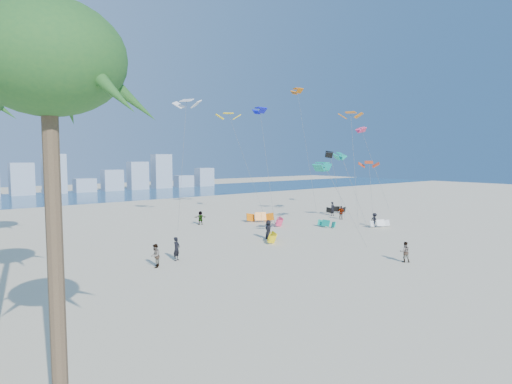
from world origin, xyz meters
TOP-DOWN VIEW (x-y plane):
  - ground at (0.00, 0.00)m, footprint 220.00×220.00m
  - ocean at (0.00, 72.00)m, footprint 220.00×220.00m
  - kitesurfer_near at (-7.03, 13.13)m, footprint 0.78×0.70m
  - kitesurfer_mid at (5.95, 2.01)m, footprint 0.94×0.93m
  - kitesurfers_far at (7.85, 18.15)m, footprint 31.20×15.47m
  - grounded_kites at (12.48, 19.62)m, footprint 23.20×13.57m
  - flying_kites at (14.51, 23.72)m, footprint 30.25×28.65m
  - distant_skyline at (-1.19, 82.00)m, footprint 85.00×3.00m

SIDE VIEW (x-z plane):
  - ground at x=0.00m, z-range 0.00..0.00m
  - ocean at x=0.00m, z-range 0.01..0.01m
  - grounded_kites at x=12.48m, z-range -0.09..0.99m
  - kitesurfer_mid at x=5.95m, z-range 0.00..1.54m
  - kitesurfers_far at x=7.85m, z-range -0.08..1.76m
  - kitesurfer_near at x=-7.03m, z-range 0.00..1.79m
  - distant_skyline at x=-1.19m, z-range -1.11..7.29m
  - flying_kites at x=14.51m, z-range 2.72..21.25m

